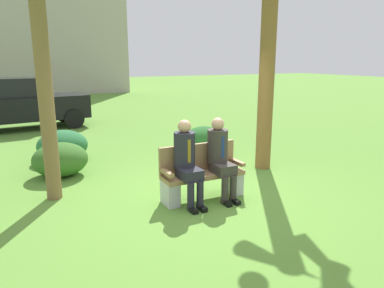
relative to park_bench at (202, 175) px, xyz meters
The scene contains 9 objects.
ground_plane 0.42m from the park_bench, 10.93° to the left, with size 80.00×80.00×0.00m, color #5B8E33.
park_bench is the anchor object (origin of this frame).
seated_man_left 0.50m from the park_bench, 160.70° to the right, with size 0.34×0.72×1.35m.
seated_man_right 0.46m from the park_bench, 22.21° to the right, with size 0.34×0.72×1.34m.
shrub_near_bench 3.86m from the park_bench, 116.84° to the left, with size 1.12×1.02×0.70m, color #286937.
shrub_mid_lawn 3.00m from the park_bench, 130.35° to the left, with size 1.07×0.98×0.67m, color #346423.
shrub_far_lawn 3.11m from the park_bench, 60.55° to the left, with size 1.02×0.93×0.64m, color #276226.
parked_car_near 8.35m from the park_bench, 106.08° to the left, with size 4.03×2.00×1.68m.
building_backdrop 23.49m from the park_bench, 90.99° to the left, with size 10.94×7.68×9.85m.
Camera 1 is at (-2.85, -5.06, 2.28)m, focal length 33.89 mm.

